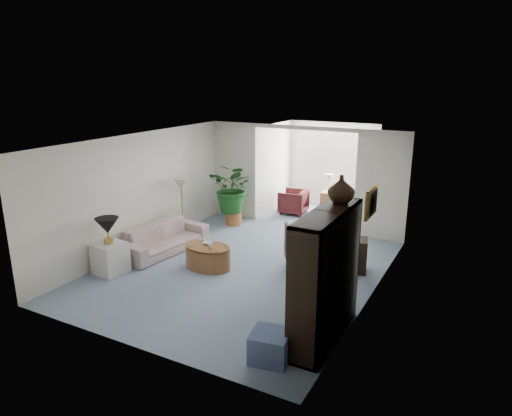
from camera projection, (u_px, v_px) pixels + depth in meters
The scene contains 26 objects.
floor at pixel (241, 270), 8.96m from camera, with size 6.00×6.00×0.00m, color #8293AC.
sunroom_floor at pixel (317, 215), 12.44m from camera, with size 2.60×2.60×0.00m, color #8293AC.
back_pier_left at pixel (235, 171), 12.02m from camera, with size 1.20×0.12×2.50m, color silver.
back_pier_right at pixel (381, 186), 10.30m from camera, with size 1.20×0.12×2.50m, color silver.
back_header at pixel (304, 128), 10.83m from camera, with size 2.60×0.12×0.10m, color silver.
window_pane at pixel (333, 158), 12.97m from camera, with size 2.20×0.02×1.50m, color white.
window_blinds at pixel (332, 158), 12.94m from camera, with size 2.20×0.02×1.50m, color white.
framed_picture at pixel (372, 203), 7.29m from camera, with size 0.04×0.50×0.40m, color #B1A78E.
sofa at pixel (164, 238), 9.83m from camera, with size 2.04×0.80×0.60m, color beige.
end_table at pixel (110, 258), 8.77m from camera, with size 0.54×0.54×0.59m, color silver.
table_lamp at pixel (107, 226), 8.60m from camera, with size 0.44×0.44×0.30m, color black.
floor_lamp at pixel (181, 184), 10.51m from camera, with size 0.36×0.36×0.28m, color beige.
coffee_table at pixel (208, 257), 9.00m from camera, with size 0.95×0.95×0.45m, color olive.
coffee_bowl at pixel (208, 243), 9.04m from camera, with size 0.20×0.20×0.05m, color silver.
coffee_cup at pixel (211, 247), 8.77m from camera, with size 0.10×0.10×0.10m, color beige.
wingback_chair at pixel (313, 248), 8.87m from camera, with size 0.94×0.97×0.88m, color #635B4E.
side_table_dark at pixel (352, 255), 8.84m from camera, with size 0.54×0.43×0.65m, color black.
entertainment_cabinet at pixel (326, 277), 6.41m from camera, with size 0.45×1.70×1.89m, color black.
cabinet_urn at pixel (341, 189), 6.51m from camera, with size 0.38×0.38×0.40m, color black.
ottoman at pixel (270, 346), 6.08m from camera, with size 0.50×0.50×0.40m, color slate.
plant_pot at pixel (234, 218), 11.66m from camera, with size 0.40×0.40×0.32m, color #9D5E2D.
house_plant at pixel (233, 188), 11.44m from camera, with size 1.13×0.98×1.25m, color #1B4F1C.
sunroom_chair_blue at pixel (347, 209), 11.88m from camera, with size 0.69×0.71×0.64m, color slate.
sunroom_chair_maroon at pixel (293, 202), 12.56m from camera, with size 0.69×0.71×0.65m, color #521C20.
sunroom_table at pixel (329, 201), 12.87m from camera, with size 0.42×0.33×0.52m, color olive.
shelf_clutter at pixel (313, 276), 6.07m from camera, with size 0.30×0.60×1.06m.
Camera 1 is at (4.15, -7.17, 3.64)m, focal length 32.37 mm.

